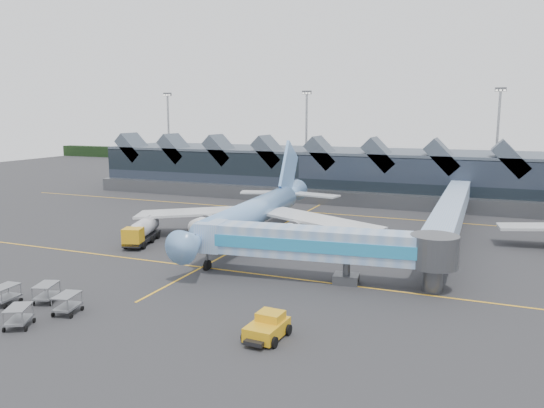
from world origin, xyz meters
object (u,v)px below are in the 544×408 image
at_px(pushback_tug, 267,327).
at_px(jet_bridge, 335,246).
at_px(fuel_truck, 143,230).
at_px(main_airliner, 256,212).

bearing_deg(pushback_tug, jet_bridge, 89.47).
relative_size(jet_bridge, fuel_truck, 2.88).
height_order(fuel_truck, pushback_tug, fuel_truck).
bearing_deg(main_airliner, pushback_tug, -67.56).
bearing_deg(pushback_tug, main_airliner, 119.13).
bearing_deg(main_airliner, fuel_truck, -152.53).
distance_m(jet_bridge, fuel_truck, 28.51).
relative_size(jet_bridge, pushback_tug, 5.99).
bearing_deg(pushback_tug, fuel_truck, 144.93).
height_order(jet_bridge, pushback_tug, jet_bridge).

